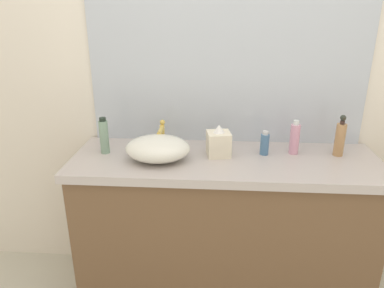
{
  "coord_description": "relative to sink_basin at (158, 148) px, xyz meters",
  "views": [
    {
      "loc": [
        -0.08,
        -1.29,
        1.6
      ],
      "look_at": [
        -0.2,
        0.41,
        0.95
      ],
      "focal_mm": 34.0,
      "sensor_mm": 36.0,
      "label": 1
    }
  ],
  "objects": [
    {
      "name": "bathroom_wall_rear",
      "position": [
        0.37,
        0.35,
        0.37
      ],
      "size": [
        6.0,
        0.06,
        2.6
      ],
      "primitive_type": "cube",
      "color": "silver",
      "rests_on": "ground"
    },
    {
      "name": "vanity_counter",
      "position": [
        0.34,
        0.05,
        -0.49
      ],
      "size": [
        1.57,
        0.52,
        0.87
      ],
      "color": "brown",
      "rests_on": "ground"
    },
    {
      "name": "wall_mirror_panel",
      "position": [
        0.34,
        0.31,
        0.53
      ],
      "size": [
        1.5,
        0.01,
        1.18
      ],
      "primitive_type": "cube",
      "color": "#B2BCC6",
      "rests_on": "vanity_counter"
    },
    {
      "name": "sink_basin",
      "position": [
        0.0,
        0.0,
        0.0
      ],
      "size": [
        0.32,
        0.26,
        0.12
      ],
      "primitive_type": "ellipsoid",
      "color": "silver",
      "rests_on": "vanity_counter"
    },
    {
      "name": "faucet",
      "position": [
        -0.0,
        0.15,
        0.03
      ],
      "size": [
        0.03,
        0.14,
        0.16
      ],
      "color": "gold",
      "rests_on": "vanity_counter"
    },
    {
      "name": "soap_dispenser",
      "position": [
        0.92,
        0.13,
        0.03
      ],
      "size": [
        0.05,
        0.05,
        0.22
      ],
      "color": "#AC8050",
      "rests_on": "vanity_counter"
    },
    {
      "name": "lotion_bottle",
      "position": [
        0.7,
        0.14,
        0.02
      ],
      "size": [
        0.05,
        0.05,
        0.18
      ],
      "color": "#D493AC",
      "rests_on": "vanity_counter"
    },
    {
      "name": "perfume_bottle",
      "position": [
        0.54,
        0.11,
        -0.0
      ],
      "size": [
        0.05,
        0.05,
        0.13
      ],
      "color": "teal",
      "rests_on": "vanity_counter"
    },
    {
      "name": "spray_can",
      "position": [
        -0.29,
        0.07,
        0.03
      ],
      "size": [
        0.05,
        0.05,
        0.19
      ],
      "color": "gray",
      "rests_on": "vanity_counter"
    },
    {
      "name": "tissue_box",
      "position": [
        0.3,
        0.08,
        0.01
      ],
      "size": [
        0.13,
        0.13,
        0.17
      ],
      "color": "beige",
      "rests_on": "vanity_counter"
    }
  ]
}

